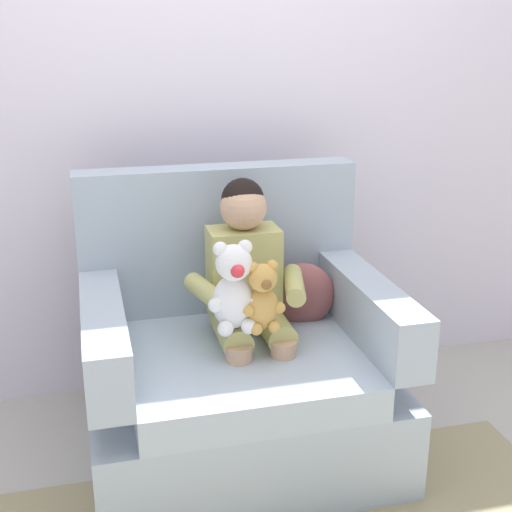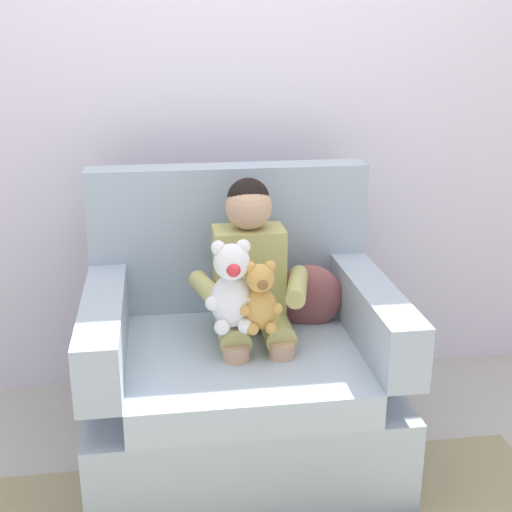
{
  "view_description": "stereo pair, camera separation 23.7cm",
  "coord_description": "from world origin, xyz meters",
  "px_view_note": "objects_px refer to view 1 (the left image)",
  "views": [
    {
      "loc": [
        -0.51,
        -2.23,
        1.57
      ],
      "look_at": [
        0.05,
        -0.05,
        0.81
      ],
      "focal_mm": 48.77,
      "sensor_mm": 36.0,
      "label": 1
    },
    {
      "loc": [
        -0.27,
        -2.28,
        1.57
      ],
      "look_at": [
        0.05,
        -0.05,
        0.81
      ],
      "focal_mm": 48.77,
      "sensor_mm": 36.0,
      "label": 2
    }
  ],
  "objects_px": {
    "plush_white": "(234,289)",
    "throw_pillow": "(301,295)",
    "armchair": "(237,370)",
    "seated_child": "(248,282)",
    "plush_honey": "(263,298)"
  },
  "relations": [
    {
      "from": "seated_child",
      "to": "throw_pillow",
      "type": "xyz_separation_m",
      "value": [
        0.24,
        0.1,
        -0.11
      ]
    },
    {
      "from": "throw_pillow",
      "to": "plush_honey",
      "type": "bearing_deg",
      "value": -128.77
    },
    {
      "from": "armchair",
      "to": "throw_pillow",
      "type": "height_order",
      "value": "armchair"
    },
    {
      "from": "plush_white",
      "to": "throw_pillow",
      "type": "height_order",
      "value": "plush_white"
    },
    {
      "from": "throw_pillow",
      "to": "seated_child",
      "type": "bearing_deg",
      "value": -157.97
    },
    {
      "from": "throw_pillow",
      "to": "armchair",
      "type": "bearing_deg",
      "value": -157.68
    },
    {
      "from": "armchair",
      "to": "plush_white",
      "type": "relative_size",
      "value": 3.44
    },
    {
      "from": "armchair",
      "to": "seated_child",
      "type": "height_order",
      "value": "armchair"
    },
    {
      "from": "armchair",
      "to": "seated_child",
      "type": "xyz_separation_m",
      "value": [
        0.05,
        0.02,
        0.34
      ]
    },
    {
      "from": "plush_white",
      "to": "throw_pillow",
      "type": "distance_m",
      "value": 0.45
    },
    {
      "from": "plush_white",
      "to": "throw_pillow",
      "type": "relative_size",
      "value": 1.22
    },
    {
      "from": "armchair",
      "to": "plush_white",
      "type": "xyz_separation_m",
      "value": [
        -0.04,
        -0.14,
        0.39
      ]
    },
    {
      "from": "armchair",
      "to": "throw_pillow",
      "type": "bearing_deg",
      "value": 22.32
    },
    {
      "from": "seated_child",
      "to": "plush_white",
      "type": "xyz_separation_m",
      "value": [
        -0.09,
        -0.17,
        0.04
      ]
    },
    {
      "from": "plush_honey",
      "to": "throw_pillow",
      "type": "xyz_separation_m",
      "value": [
        0.23,
        0.29,
        -0.12
      ]
    }
  ]
}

